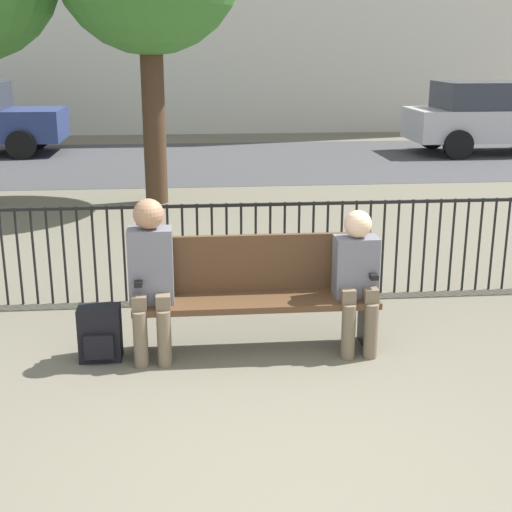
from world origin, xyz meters
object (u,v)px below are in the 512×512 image
object	(u,v)px
seated_person_1	(357,273)
backpack	(100,334)
seated_person_0	(151,270)
parked_car_1	(497,116)
park_bench	(255,289)

from	to	relation	value
seated_person_1	backpack	size ratio (longest dim) A/B	2.63
seated_person_0	parked_car_1	size ratio (longest dim) A/B	0.30
backpack	seated_person_1	bearing A→B (deg)	0.05
seated_person_1	parked_car_1	world-z (taller)	parked_car_1
park_bench	seated_person_1	xyz separation A→B (m)	(0.80, -0.13, 0.15)
seated_person_1	parked_car_1	size ratio (longest dim) A/B	0.27
seated_person_0	seated_person_1	world-z (taller)	seated_person_0
parked_car_1	park_bench	bearing A→B (deg)	-121.92
seated_person_0	seated_person_1	bearing A→B (deg)	-0.24
seated_person_1	park_bench	bearing A→B (deg)	170.50
park_bench	parked_car_1	world-z (taller)	parked_car_1
seated_person_0	seated_person_1	xyz separation A→B (m)	(1.62, -0.01, -0.07)
seated_person_0	backpack	xyz separation A→B (m)	(-0.41, -0.01, -0.51)
backpack	parked_car_1	xyz separation A→B (m)	(7.82, 10.70, 0.63)
backpack	parked_car_1	world-z (taller)	parked_car_1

